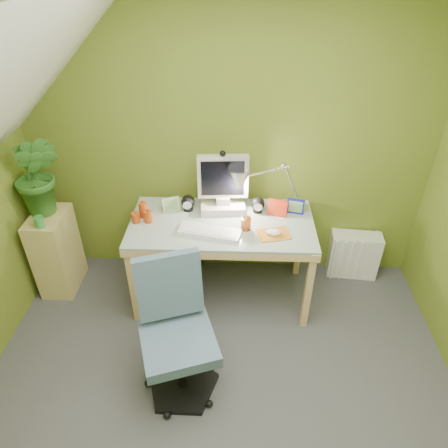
{
  "coord_description": "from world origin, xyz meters",
  "views": [
    {
      "loc": [
        0.11,
        -1.36,
        2.49
      ],
      "look_at": [
        0.0,
        1.0,
        0.85
      ],
      "focal_mm": 33.0,
      "sensor_mm": 36.0,
      "label": 1
    }
  ],
  "objects_px": {
    "task_chair": "(178,342)",
    "radiator": "(354,255)",
    "side_ledge": "(57,252)",
    "monitor": "(223,182)",
    "potted_plant": "(38,175)",
    "desk_lamp": "(284,176)",
    "desk": "(222,260)"
  },
  "relations": [
    {
      "from": "task_chair",
      "to": "radiator",
      "type": "distance_m",
      "value": 1.84
    },
    {
      "from": "side_ledge",
      "to": "potted_plant",
      "type": "height_order",
      "value": "potted_plant"
    },
    {
      "from": "desk",
      "to": "monitor",
      "type": "bearing_deg",
      "value": 89.52
    },
    {
      "from": "potted_plant",
      "to": "radiator",
      "type": "xyz_separation_m",
      "value": [
        2.52,
        0.21,
        -0.83
      ]
    },
    {
      "from": "desk",
      "to": "desk_lamp",
      "type": "distance_m",
      "value": 0.83
    },
    {
      "from": "monitor",
      "to": "potted_plant",
      "type": "xyz_separation_m",
      "value": [
        -1.37,
        -0.07,
        0.06
      ]
    },
    {
      "from": "desk_lamp",
      "to": "radiator",
      "type": "bearing_deg",
      "value": 26.45
    },
    {
      "from": "task_chair",
      "to": "monitor",
      "type": "bearing_deg",
      "value": 59.27
    },
    {
      "from": "side_ledge",
      "to": "potted_plant",
      "type": "relative_size",
      "value": 1.08
    },
    {
      "from": "desk",
      "to": "desk_lamp",
      "type": "height_order",
      "value": "desk_lamp"
    },
    {
      "from": "desk",
      "to": "task_chair",
      "type": "relative_size",
      "value": 1.51
    },
    {
      "from": "desk",
      "to": "potted_plant",
      "type": "bearing_deg",
      "value": 174.85
    },
    {
      "from": "desk",
      "to": "task_chair",
      "type": "height_order",
      "value": "task_chair"
    },
    {
      "from": "desk_lamp",
      "to": "task_chair",
      "type": "bearing_deg",
      "value": -106.99
    },
    {
      "from": "monitor",
      "to": "potted_plant",
      "type": "distance_m",
      "value": 1.38
    },
    {
      "from": "side_ledge",
      "to": "desk",
      "type": "bearing_deg",
      "value": -2.59
    },
    {
      "from": "desk",
      "to": "side_ledge",
      "type": "relative_size",
      "value": 1.94
    },
    {
      "from": "monitor",
      "to": "radiator",
      "type": "distance_m",
      "value": 1.38
    },
    {
      "from": "desk",
      "to": "desk_lamp",
      "type": "relative_size",
      "value": 2.27
    },
    {
      "from": "task_chair",
      "to": "radiator",
      "type": "bearing_deg",
      "value": 22.67
    },
    {
      "from": "side_ledge",
      "to": "desk_lamp",
      "type": "bearing_deg",
      "value": 3.69
    },
    {
      "from": "desk_lamp",
      "to": "task_chair",
      "type": "height_order",
      "value": "desk_lamp"
    },
    {
      "from": "monitor",
      "to": "task_chair",
      "type": "distance_m",
      "value": 1.22
    },
    {
      "from": "side_ledge",
      "to": "task_chair",
      "type": "xyz_separation_m",
      "value": [
        1.15,
        -0.96,
        0.1
      ]
    },
    {
      "from": "side_ledge",
      "to": "task_chair",
      "type": "bearing_deg",
      "value": -39.74
    },
    {
      "from": "potted_plant",
      "to": "task_chair",
      "type": "height_order",
      "value": "potted_plant"
    },
    {
      "from": "side_ledge",
      "to": "monitor",
      "type": "bearing_deg",
      "value": 4.89
    },
    {
      "from": "desk_lamp",
      "to": "side_ledge",
      "type": "relative_size",
      "value": 0.86
    },
    {
      "from": "potted_plant",
      "to": "task_chair",
      "type": "bearing_deg",
      "value": -41.18
    },
    {
      "from": "task_chair",
      "to": "radiator",
      "type": "relative_size",
      "value": 2.17
    },
    {
      "from": "monitor",
      "to": "radiator",
      "type": "xyz_separation_m",
      "value": [
        1.14,
        0.14,
        -0.77
      ]
    },
    {
      "from": "task_chair",
      "to": "desk",
      "type": "bearing_deg",
      "value": 57.01
    }
  ]
}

